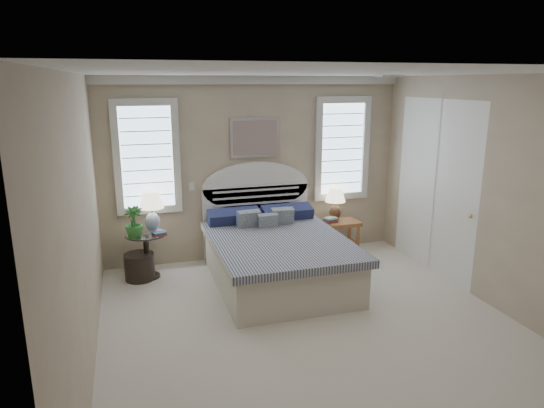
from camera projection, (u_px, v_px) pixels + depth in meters
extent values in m
cube|color=beige|center=(315.00, 331.00, 5.24)|extent=(4.50, 5.00, 0.01)
cube|color=silver|center=(321.00, 73.00, 4.58)|extent=(4.50, 5.00, 0.01)
cube|color=tan|center=(255.00, 169.00, 7.23)|extent=(4.50, 0.02, 2.70)
cube|color=tan|center=(81.00, 230.00, 4.28)|extent=(0.02, 5.00, 2.70)
cube|color=tan|center=(501.00, 196.00, 5.54)|extent=(0.02, 5.00, 2.70)
cube|color=silver|center=(255.00, 80.00, 6.87)|extent=(4.50, 0.08, 0.12)
cube|color=#B2B2B2|center=(390.00, 76.00, 5.66)|extent=(0.30, 0.20, 0.02)
cube|color=silver|center=(192.00, 186.00, 7.00)|extent=(0.08, 0.01, 0.12)
cube|color=#A8C2D5|center=(147.00, 157.00, 6.71)|extent=(0.90, 0.06, 1.60)
cube|color=#A8C2D5|center=(342.00, 149.00, 7.54)|extent=(0.90, 0.06, 1.60)
cube|color=silver|center=(255.00, 138.00, 7.08)|extent=(0.74, 0.04, 0.58)
cube|color=white|center=(435.00, 187.00, 6.69)|extent=(0.02, 1.80, 2.40)
cube|color=beige|center=(278.00, 264.00, 6.41)|extent=(1.60, 2.10, 0.55)
cube|color=navy|center=(279.00, 243.00, 6.28)|extent=(1.72, 2.15, 0.10)
cube|color=white|center=(256.00, 221.00, 7.37)|extent=(1.62, 0.08, 1.10)
cube|color=#1E264B|center=(234.00, 217.00, 6.95)|extent=(0.75, 0.31, 0.23)
cube|color=#1E264B|center=(287.00, 213.00, 7.18)|extent=(0.75, 0.31, 0.23)
cube|color=navy|center=(248.00, 222.00, 6.79)|extent=(0.33, 0.20, 0.34)
cube|color=navy|center=(282.00, 219.00, 6.93)|extent=(0.33, 0.20, 0.34)
cube|color=navy|center=(267.00, 224.00, 6.77)|extent=(0.28, 0.14, 0.29)
cylinder|color=black|center=(148.00, 276.00, 6.68)|extent=(0.32, 0.32, 0.03)
cylinder|color=black|center=(147.00, 257.00, 6.61)|extent=(0.08, 0.08, 0.60)
cylinder|color=silver|center=(146.00, 234.00, 6.53)|extent=(0.56, 0.56, 0.02)
cube|color=#9E6133|center=(342.00, 223.00, 7.48)|extent=(0.50, 0.40, 0.06)
cube|color=#9E6133|center=(342.00, 242.00, 7.56)|extent=(0.44, 0.34, 0.03)
cube|color=#9E6133|center=(334.00, 243.00, 7.35)|extent=(0.04, 0.04, 0.47)
cube|color=#9E6133|center=(326.00, 237.00, 7.63)|extent=(0.04, 0.04, 0.47)
cube|color=#9E6133|center=(358.00, 241.00, 7.46)|extent=(0.04, 0.04, 0.47)
cube|color=#9E6133|center=(349.00, 235.00, 7.74)|extent=(0.04, 0.04, 0.47)
cylinder|color=black|center=(140.00, 267.00, 6.57)|extent=(0.49, 0.49, 0.36)
cylinder|color=silver|center=(153.00, 229.00, 6.68)|extent=(0.13, 0.13, 0.03)
ellipsoid|color=silver|center=(153.00, 221.00, 6.66)|extent=(0.24, 0.24, 0.26)
cylinder|color=gold|center=(152.00, 210.00, 6.62)|extent=(0.03, 0.03, 0.09)
cylinder|color=black|center=(335.00, 219.00, 7.54)|extent=(0.11, 0.11, 0.03)
ellipsoid|color=black|center=(335.00, 213.00, 7.51)|extent=(0.20, 0.20, 0.24)
cylinder|color=gold|center=(335.00, 204.00, 7.48)|extent=(0.03, 0.03, 0.09)
imported|color=#437E32|center=(134.00, 222.00, 6.29)|extent=(0.29, 0.29, 0.42)
cube|color=maroon|center=(159.00, 235.00, 6.44)|extent=(0.20, 0.17, 0.02)
cube|color=#28517A|center=(159.00, 233.00, 6.44)|extent=(0.19, 0.16, 0.02)
cube|color=maroon|center=(331.00, 221.00, 7.40)|extent=(0.21, 0.17, 0.03)
cube|color=#28517A|center=(331.00, 220.00, 7.39)|extent=(0.20, 0.16, 0.03)
cube|color=beige|center=(331.00, 218.00, 7.39)|extent=(0.19, 0.15, 0.03)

